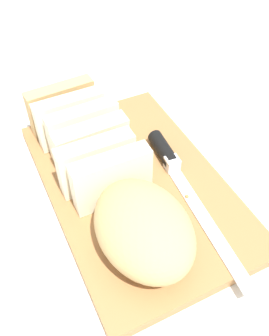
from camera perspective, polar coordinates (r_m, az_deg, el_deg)
name	(u,v)px	position (r m, az deg, el deg)	size (l,w,h in m)	color
ground_plane	(135,189)	(0.58, 0.00, -3.31)	(3.00, 3.00, 0.00)	silver
cutting_board	(135,185)	(0.57, 0.00, -2.71)	(0.39, 0.25, 0.02)	#9E6B3D
bread_loaf	(111,179)	(0.51, -3.63, -1.68)	(0.37, 0.14, 0.08)	tan
bread_knife	(173,165)	(0.57, 5.91, 0.43)	(0.29, 0.04, 0.02)	silver
crumb_near_knife	(158,193)	(0.54, 3.66, -3.94)	(0.01, 0.01, 0.01)	#A8753D
crumb_near_loaf	(187,197)	(0.54, 8.05, -4.40)	(0.01, 0.01, 0.01)	#A8753D
crumb_stray_left	(161,205)	(0.53, 4.05, -5.69)	(0.01, 0.01, 0.01)	#A8753D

